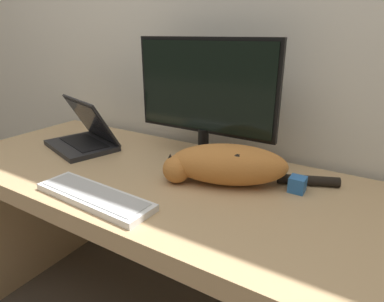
{
  "coord_description": "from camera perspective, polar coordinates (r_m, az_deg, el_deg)",
  "views": [
    {
      "loc": [
        0.57,
        -0.47,
        1.21
      ],
      "look_at": [
        0.1,
        0.3,
        0.88
      ],
      "focal_mm": 30.0,
      "sensor_mm": 36.0,
      "label": 1
    }
  ],
  "objects": [
    {
      "name": "laptop",
      "position": [
        1.43,
        -18.59,
        2.32
      ],
      "size": [
        0.35,
        0.29,
        0.21
      ],
      "rotation": [
        0.0,
        0.0,
        -0.3
      ],
      "color": "#232326",
      "rests_on": "desk"
    },
    {
      "name": "wall_back",
      "position": [
        1.34,
        6.47,
        24.05
      ],
      "size": [
        6.4,
        0.06,
        2.6
      ],
      "color": "silver",
      "rests_on": "ground_plane"
    },
    {
      "name": "external_keyboard",
      "position": [
        0.99,
        -16.99,
        -7.71
      ],
      "size": [
        0.4,
        0.13,
        0.02
      ],
      "rotation": [
        0.0,
        0.0,
        -0.05
      ],
      "color": "white",
      "rests_on": "desk"
    },
    {
      "name": "desk",
      "position": [
        1.16,
        -3.51,
        -11.06
      ],
      "size": [
        1.79,
        0.67,
        0.75
      ],
      "color": "tan",
      "rests_on": "ground_plane"
    },
    {
      "name": "monitor",
      "position": [
        1.15,
        2.17,
        9.14
      ],
      "size": [
        0.54,
        0.21,
        0.45
      ],
      "color": "black",
      "rests_on": "desk"
    },
    {
      "name": "cat",
      "position": [
        1.03,
        6.1,
        -2.31
      ],
      "size": [
        0.52,
        0.31,
        0.13
      ],
      "rotation": [
        0.0,
        0.0,
        0.39
      ],
      "color": "#C67A38",
      "rests_on": "desk"
    },
    {
      "name": "small_toy",
      "position": [
        1.04,
        18.23,
        -5.66
      ],
      "size": [
        0.05,
        0.05,
        0.05
      ],
      "color": "#2D6BB7",
      "rests_on": "desk"
    }
  ]
}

